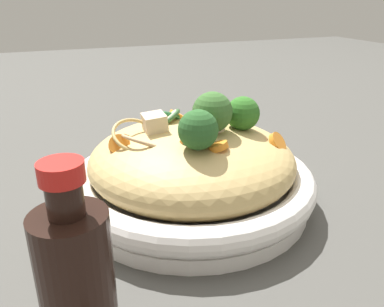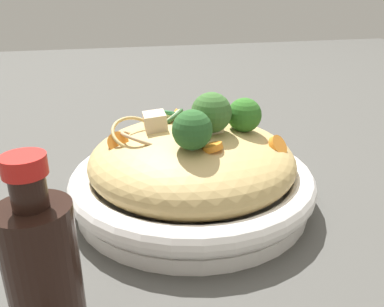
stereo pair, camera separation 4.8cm
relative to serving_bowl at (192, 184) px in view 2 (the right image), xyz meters
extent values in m
plane|color=#484742|center=(0.00, 0.00, -0.03)|extent=(3.00, 3.00, 0.00)
cylinder|color=white|center=(0.00, 0.00, -0.02)|extent=(0.29, 0.29, 0.02)
torus|color=white|center=(0.00, 0.00, 0.01)|extent=(0.30, 0.30, 0.03)
ellipsoid|color=tan|center=(0.00, 0.00, 0.03)|extent=(0.25, 0.25, 0.08)
torus|color=tan|center=(0.01, 0.07, 0.07)|extent=(0.06, 0.06, 0.03)
torus|color=tan|center=(0.00, 0.06, 0.06)|extent=(0.08, 0.08, 0.03)
cone|color=#8CAB73|center=(-0.05, 0.01, 0.07)|extent=(0.02, 0.02, 0.02)
sphere|color=#2B5D2A|center=(-0.05, 0.01, 0.09)|extent=(0.05, 0.05, 0.04)
cone|color=#99B272|center=(-0.02, -0.02, 0.07)|extent=(0.03, 0.03, 0.02)
sphere|color=#3B692F|center=(-0.02, -0.02, 0.10)|extent=(0.06, 0.06, 0.05)
cone|color=#93AB73|center=(-0.01, -0.06, 0.07)|extent=(0.02, 0.03, 0.01)
sphere|color=#316E25|center=(-0.01, -0.06, 0.09)|extent=(0.05, 0.05, 0.04)
cylinder|color=orange|center=(-0.03, 0.02, 0.07)|extent=(0.03, 0.03, 0.02)
cylinder|color=orange|center=(0.06, -0.01, 0.07)|extent=(0.03, 0.03, 0.02)
cylinder|color=orange|center=(-0.05, -0.09, 0.06)|extent=(0.03, 0.03, 0.02)
cylinder|color=orange|center=(-0.06, -0.01, 0.07)|extent=(0.03, 0.03, 0.01)
cylinder|color=orange|center=(0.00, 0.09, 0.07)|extent=(0.02, 0.03, 0.02)
cylinder|color=beige|center=(0.04, 0.02, 0.07)|extent=(0.04, 0.04, 0.03)
torus|color=#2E542C|center=(0.04, 0.02, 0.07)|extent=(0.05, 0.05, 0.03)
cylinder|color=beige|center=(0.06, 0.01, 0.07)|extent=(0.05, 0.05, 0.02)
torus|color=#245C2F|center=(0.06, 0.01, 0.07)|extent=(0.05, 0.06, 0.03)
cube|color=beige|center=(0.01, 0.04, 0.08)|extent=(0.03, 0.03, 0.03)
cube|color=beige|center=(-0.01, -0.02, 0.08)|extent=(0.03, 0.03, 0.03)
cylinder|color=black|center=(-0.19, 0.16, 0.04)|extent=(0.05, 0.05, 0.12)
cylinder|color=black|center=(-0.19, 0.16, 0.11)|extent=(0.02, 0.02, 0.02)
cylinder|color=red|center=(-0.19, 0.16, 0.13)|extent=(0.03, 0.03, 0.01)
camera|label=1|loc=(-0.41, 0.16, 0.23)|focal=36.85mm
camera|label=2|loc=(-0.43, 0.12, 0.23)|focal=36.85mm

